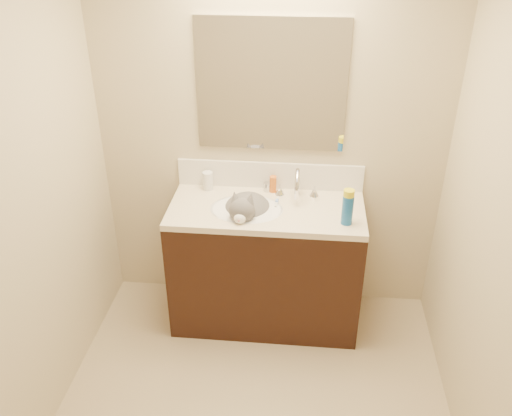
% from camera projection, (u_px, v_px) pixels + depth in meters
% --- Properties ---
extents(room_shell, '(2.24, 2.54, 2.52)m').
position_uv_depth(room_shell, '(248.00, 191.00, 2.17)').
color(room_shell, '#BEAD8D').
rests_on(room_shell, ground).
extents(vanity_cabinet, '(1.20, 0.55, 0.82)m').
position_uv_depth(vanity_cabinet, '(266.00, 267.00, 3.54)').
color(vanity_cabinet, black).
rests_on(vanity_cabinet, ground).
extents(counter_slab, '(1.20, 0.55, 0.04)m').
position_uv_depth(counter_slab, '(266.00, 210.00, 3.33)').
color(counter_slab, beige).
rests_on(counter_slab, vanity_cabinet).
extents(basin, '(0.45, 0.36, 0.14)m').
position_uv_depth(basin, '(247.00, 219.00, 3.34)').
color(basin, white).
rests_on(basin, vanity_cabinet).
extents(faucet, '(0.28, 0.20, 0.21)m').
position_uv_depth(faucet, '(297.00, 186.00, 3.38)').
color(faucet, silver).
rests_on(faucet, counter_slab).
extents(cat, '(0.34, 0.43, 0.33)m').
position_uv_depth(cat, '(247.00, 212.00, 3.33)').
color(cat, '#545254').
rests_on(cat, basin).
extents(backsplash, '(1.20, 0.02, 0.18)m').
position_uv_depth(backsplash, '(270.00, 175.00, 3.50)').
color(backsplash, silver).
rests_on(backsplash, counter_slab).
extents(mirror, '(0.90, 0.02, 0.80)m').
position_uv_depth(mirror, '(271.00, 86.00, 3.21)').
color(mirror, white).
rests_on(mirror, room_shell).
extents(pill_bottle, '(0.07, 0.07, 0.12)m').
position_uv_depth(pill_bottle, '(208.00, 181.00, 3.50)').
color(pill_bottle, silver).
rests_on(pill_bottle, counter_slab).
extents(pill_label, '(0.06, 0.06, 0.04)m').
position_uv_depth(pill_label, '(208.00, 183.00, 3.51)').
color(pill_label, orange).
rests_on(pill_label, pill_bottle).
extents(silver_jar, '(0.05, 0.05, 0.06)m').
position_uv_depth(silver_jar, '(267.00, 187.00, 3.49)').
color(silver_jar, '#B7B7BC').
rests_on(silver_jar, counter_slab).
extents(amber_bottle, '(0.05, 0.05, 0.11)m').
position_uv_depth(amber_bottle, '(273.00, 184.00, 3.47)').
color(amber_bottle, '#D36318').
rests_on(amber_bottle, counter_slab).
extents(toothbrush, '(0.02, 0.13, 0.01)m').
position_uv_depth(toothbrush, '(277.00, 202.00, 3.38)').
color(toothbrush, silver).
rests_on(toothbrush, counter_slab).
extents(toothbrush_head, '(0.02, 0.03, 0.02)m').
position_uv_depth(toothbrush_head, '(277.00, 201.00, 3.37)').
color(toothbrush_head, '#709AEF').
rests_on(toothbrush_head, counter_slab).
extents(spray_can, '(0.08, 0.08, 0.18)m').
position_uv_depth(spray_can, '(347.00, 210.00, 3.11)').
color(spray_can, '#16549F').
rests_on(spray_can, counter_slab).
extents(spray_cap, '(0.08, 0.08, 0.04)m').
position_uv_depth(spray_cap, '(349.00, 193.00, 3.06)').
color(spray_cap, yellow).
rests_on(spray_cap, spray_can).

